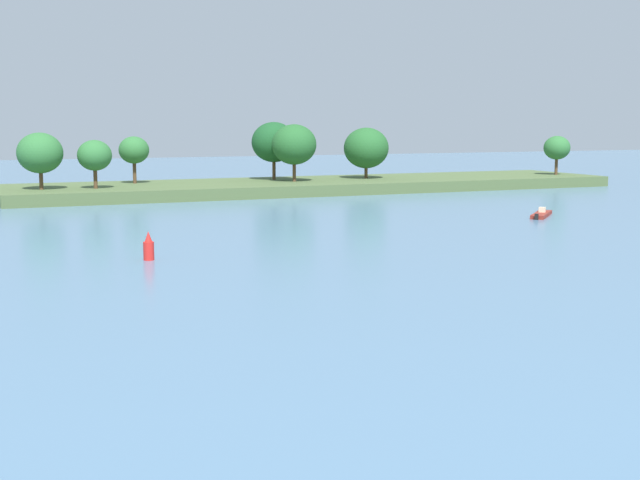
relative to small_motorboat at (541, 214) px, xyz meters
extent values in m
cube|color=#4C6038|center=(-7.11, 36.71, 0.49)|extent=(80.20, 17.79, 1.39)
cylinder|color=#513823|center=(-42.51, 34.63, 2.23)|extent=(0.44, 0.44, 2.08)
ellipsoid|color=#2D6B33|center=(-42.51, 34.63, 5.30)|extent=(5.09, 5.09, 4.58)
cylinder|color=#513823|center=(-36.65, 33.68, 2.31)|extent=(0.44, 0.44, 2.24)
ellipsoid|color=#2D6B33|center=(-36.65, 33.68, 4.98)|extent=(3.90, 3.90, 3.51)
cylinder|color=#513823|center=(-30.93, 40.16, 2.51)|extent=(0.44, 0.44, 2.65)
ellipsoid|color=#2D6B33|center=(-30.93, 40.16, 5.33)|extent=(3.73, 3.73, 3.36)
cylinder|color=#513823|center=(-12.62, 39.83, 2.49)|extent=(0.44, 0.44, 2.61)
ellipsoid|color=#194C23|center=(-12.62, 39.83, 6.14)|extent=(5.86, 5.86, 5.27)
cylinder|color=#513823|center=(-11.39, 35.64, 2.41)|extent=(0.44, 0.44, 2.44)
ellipsoid|color=#235B28|center=(-11.39, 35.64, 5.91)|extent=(5.72, 5.72, 5.15)
cylinder|color=#513823|center=(-0.23, 37.46, 2.02)|extent=(0.44, 0.44, 1.67)
ellipsoid|color=#235B28|center=(-0.23, 37.46, 5.29)|extent=(6.07, 6.07, 5.46)
cylinder|color=#513823|center=(28.65, 33.79, 2.38)|extent=(0.44, 0.44, 2.38)
ellipsoid|color=#2D6B33|center=(28.65, 33.79, 5.08)|extent=(3.78, 3.78, 3.40)
cube|color=maroon|center=(0.02, 0.02, -0.03)|extent=(5.02, 4.91, 0.36)
cube|color=beige|center=(0.34, 0.32, 0.40)|extent=(0.79, 0.79, 0.50)
cube|color=black|center=(-2.17, -2.09, 0.07)|extent=(0.42, 0.42, 0.56)
cylinder|color=red|center=(-39.91, -11.02, 0.39)|extent=(0.70, 0.70, 1.20)
cone|color=red|center=(-39.91, -11.02, 1.34)|extent=(0.49, 0.49, 0.70)
camera|label=1|loc=(-51.06, -65.55, 8.72)|focal=47.49mm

